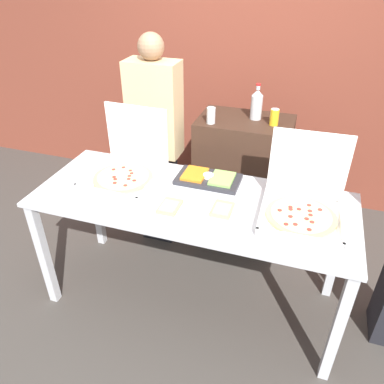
% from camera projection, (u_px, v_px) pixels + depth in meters
% --- Properties ---
extents(ground_plane, '(16.00, 16.00, 0.00)m').
position_uv_depth(ground_plane, '(192.00, 295.00, 2.88)').
color(ground_plane, '#423D38').
extents(brick_wall_behind, '(10.00, 0.06, 2.80)m').
position_uv_depth(brick_wall_behind, '(249.00, 58.00, 3.48)').
color(brick_wall_behind, brown).
rests_on(brick_wall_behind, ground_plane).
extents(buffet_table, '(2.05, 0.81, 0.90)m').
position_uv_depth(buffet_table, '(192.00, 213.00, 2.46)').
color(buffet_table, silver).
rests_on(buffet_table, ground_plane).
extents(pizza_box_near_left, '(0.48, 0.50, 0.46)m').
position_uv_depth(pizza_box_near_left, '(127.00, 167.00, 2.58)').
color(pizza_box_near_left, white).
rests_on(pizza_box_near_left, buffet_table).
extents(pizza_box_near_right, '(0.48, 0.49, 0.46)m').
position_uv_depth(pizza_box_near_right, '(303.00, 203.00, 2.21)').
color(pizza_box_near_right, white).
rests_on(pizza_box_near_right, buffet_table).
extents(paper_plate_front_right, '(0.25, 0.25, 0.03)m').
position_uv_depth(paper_plate_front_right, '(222.00, 210.00, 2.27)').
color(paper_plate_front_right, white).
rests_on(paper_plate_front_right, buffet_table).
extents(paper_plate_front_left, '(0.23, 0.23, 0.03)m').
position_uv_depth(paper_plate_front_left, '(170.00, 207.00, 2.29)').
color(paper_plate_front_left, white).
rests_on(paper_plate_front_left, buffet_table).
extents(veggie_tray, '(0.43, 0.24, 0.05)m').
position_uv_depth(veggie_tray, '(208.00, 178.00, 2.57)').
color(veggie_tray, '#28282D').
rests_on(veggie_tray, buffet_table).
extents(sideboard_podium, '(0.74, 0.48, 1.13)m').
position_uv_depth(sideboard_podium, '(241.00, 182.00, 3.21)').
color(sideboard_podium, '#382319').
rests_on(sideboard_podium, ground_plane).
extents(soda_bottle, '(0.09, 0.09, 0.27)m').
position_uv_depth(soda_bottle, '(257.00, 104.00, 2.86)').
color(soda_bottle, '#B7BCC1').
rests_on(soda_bottle, sideboard_podium).
extents(soda_can_silver, '(0.07, 0.07, 0.12)m').
position_uv_depth(soda_can_silver, '(211.00, 115.00, 2.81)').
color(soda_can_silver, silver).
rests_on(soda_can_silver, sideboard_podium).
extents(soda_can_colored, '(0.07, 0.07, 0.12)m').
position_uv_depth(soda_can_colored, '(274.00, 117.00, 2.78)').
color(soda_can_colored, gold).
rests_on(soda_can_colored, sideboard_podium).
extents(person_guest_cap, '(0.40, 0.22, 1.77)m').
position_uv_depth(person_guest_cap, '(156.00, 144.00, 3.02)').
color(person_guest_cap, black).
rests_on(person_guest_cap, ground_plane).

